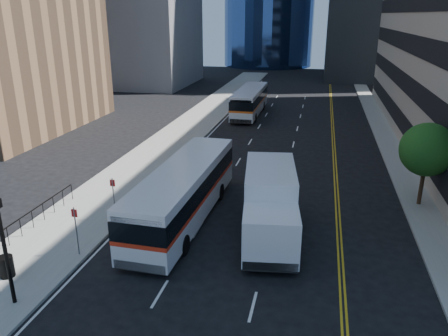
# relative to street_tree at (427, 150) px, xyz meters

# --- Properties ---
(ground) EXTENTS (160.00, 160.00, 0.00)m
(ground) POSITION_rel_street_tree_xyz_m (-9.00, -8.00, -3.64)
(ground) COLOR black
(ground) RESTS_ON ground
(sidewalk_west) EXTENTS (5.00, 90.00, 0.15)m
(sidewalk_west) POSITION_rel_street_tree_xyz_m (-19.50, 17.00, -3.57)
(sidewalk_west) COLOR gray
(sidewalk_west) RESTS_ON ground
(sidewalk_east) EXTENTS (2.00, 90.00, 0.15)m
(sidewalk_east) POSITION_rel_street_tree_xyz_m (-0.00, 17.00, -3.57)
(sidewalk_east) COLOR gray
(sidewalk_east) RESTS_ON ground
(street_tree) EXTENTS (3.20, 3.20, 5.10)m
(street_tree) POSITION_rel_street_tree_xyz_m (0.00, 0.00, 0.00)
(street_tree) COLOR #332114
(street_tree) RESTS_ON sidewalk_east
(lamp_post) EXTENTS (0.28, 0.28, 4.56)m
(lamp_post) POSITION_rel_street_tree_xyz_m (-18.00, -14.00, -0.92)
(lamp_post) COLOR black
(lamp_post) RESTS_ON sidewalk_west
(bus_front) EXTENTS (3.07, 12.51, 3.21)m
(bus_front) POSITION_rel_street_tree_xyz_m (-13.59, -4.91, -1.89)
(bus_front) COLOR silver
(bus_front) RESTS_ON ground
(bus_rear) EXTENTS (2.64, 11.84, 3.05)m
(bus_rear) POSITION_rel_street_tree_xyz_m (-14.43, 23.54, -1.97)
(bus_rear) COLOR silver
(bus_rear) RESTS_ON ground
(box_truck) EXTENTS (3.56, 7.83, 3.61)m
(box_truck) POSITION_rel_street_tree_xyz_m (-8.58, -6.02, -1.74)
(box_truck) COLOR white
(box_truck) RESTS_ON ground
(trash_can) EXTENTS (0.76, 0.76, 0.98)m
(trash_can) POSITION_rel_street_tree_xyz_m (-19.53, -12.42, -3.00)
(trash_can) COLOR black
(trash_can) RESTS_ON sidewalk_west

